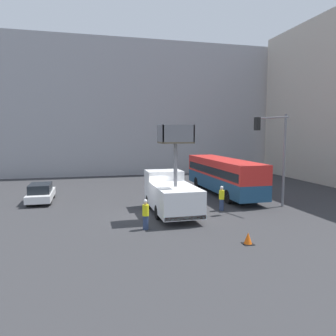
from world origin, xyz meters
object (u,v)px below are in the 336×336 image
(road_worker_directing, at_px, (222,198))
(traffic_cone_near_truck, at_px, (248,239))
(utility_truck, at_px, (171,193))
(parked_car_curbside, at_px, (41,193))
(city_bus, at_px, (223,174))
(traffic_light_pole, at_px, (276,146))
(road_worker_near_truck, at_px, (146,214))

(road_worker_directing, bearing_deg, traffic_cone_near_truck, 27.51)
(utility_truck, xyz_separation_m, parked_car_curbside, (-9.14, 6.18, -0.71))
(city_bus, height_order, traffic_light_pole, traffic_light_pole)
(traffic_cone_near_truck, distance_m, parked_car_curbside, 17.30)
(traffic_cone_near_truck, bearing_deg, road_worker_near_truck, 140.58)
(traffic_light_pole, xyz_separation_m, traffic_cone_near_truck, (-5.62, -6.74, -4.29))
(traffic_light_pole, relative_size, road_worker_near_truck, 3.91)
(road_worker_near_truck, xyz_separation_m, road_worker_directing, (6.08, 3.23, 0.01))
(utility_truck, distance_m, road_worker_directing, 3.82)
(road_worker_near_truck, relative_size, road_worker_directing, 0.99)
(traffic_light_pole, bearing_deg, road_worker_near_truck, -163.41)
(traffic_light_pole, bearing_deg, city_bus, 104.61)
(road_worker_near_truck, bearing_deg, utility_truck, 123.15)
(traffic_light_pole, height_order, road_worker_near_truck, traffic_light_pole)
(utility_truck, relative_size, traffic_cone_near_truck, 10.74)
(city_bus, xyz_separation_m, parked_car_curbside, (-15.45, 0.46, -1.13))
(city_bus, height_order, traffic_cone_near_truck, city_bus)
(traffic_light_pole, bearing_deg, road_worker_directing, 177.06)
(road_worker_near_truck, height_order, traffic_cone_near_truck, road_worker_near_truck)
(road_worker_directing, xyz_separation_m, traffic_cone_near_truck, (-1.56, -6.95, -0.60))
(road_worker_near_truck, height_order, road_worker_directing, road_worker_directing)
(utility_truck, xyz_separation_m, road_worker_near_truck, (-2.31, -3.15, -0.59))
(traffic_cone_near_truck, bearing_deg, traffic_light_pole, 50.16)
(traffic_light_pole, distance_m, traffic_cone_near_truck, 9.77)
(utility_truck, bearing_deg, parked_car_curbside, 145.92)
(utility_truck, xyz_separation_m, city_bus, (6.31, 5.72, 0.41))
(road_worker_directing, bearing_deg, road_worker_near_truck, -21.86)
(road_worker_directing, height_order, parked_car_curbside, road_worker_directing)
(road_worker_directing, distance_m, traffic_cone_near_truck, 7.14)
(city_bus, relative_size, road_worker_directing, 6.74)
(parked_car_curbside, bearing_deg, road_worker_directing, -25.29)
(road_worker_directing, bearing_deg, city_bus, -164.08)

